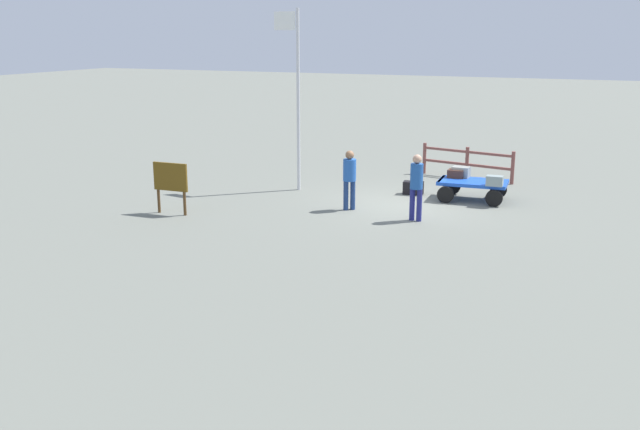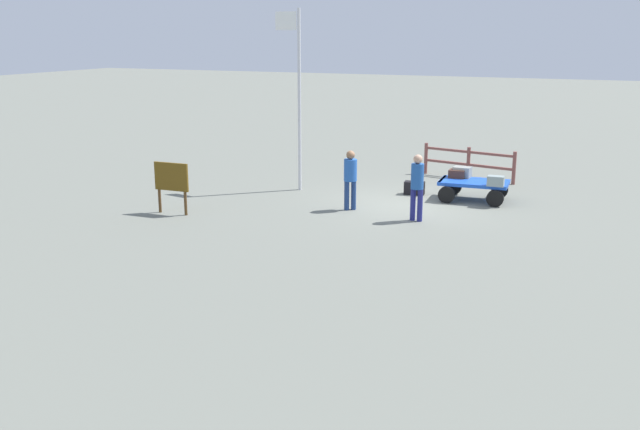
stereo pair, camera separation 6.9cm
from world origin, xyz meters
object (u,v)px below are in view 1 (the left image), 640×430
Objects in this scene: signboard at (171,181)px; suitcase_maroon at (495,181)px; luggage_cart at (472,185)px; suitcase_tan at (461,172)px; worker_lead at (416,182)px; suitcase_grey at (413,188)px; worker_trailing at (350,175)px; flagpole at (296,87)px; suitcase_olive at (456,174)px.

suitcase_maroon is at bearing -151.02° from signboard.
luggage_cart is 0.65m from suitcase_tan.
suitcase_tan is at bearing -142.16° from signboard.
luggage_cart is at bearing -145.92° from signboard.
signboard is at bearing 16.95° from worker_lead.
suitcase_maroon reaches higher than suitcase_grey.
worker_lead is at bearing 168.16° from worker_trailing.
worker_trailing is at bearing 29.27° from suitcase_maroon.
suitcase_tan is 0.10× the size of flagpole.
flagpole reaches higher than signboard.
suitcase_olive reaches higher than luggage_cart.
worker_lead is 0.32× the size of flagpole.
flagpole is 5.09m from signboard.
flagpole reaches higher than suitcase_olive.
worker_lead reaches higher than suitcase_olive.
suitcase_maroon is 0.09× the size of flagpole.
suitcase_maroon is 0.33× the size of signboard.
flagpole reaches higher than suitcase_grey.
flagpole is (5.38, 0.70, 2.76)m from luggage_cart.
flagpole is at bearing 12.18° from suitcase_grey.
luggage_cart reaches higher than suitcase_grey.
suitcase_maroon is 2.95m from worker_lead.
worker_lead reaches higher than luggage_cart.
flagpole is (4.84, 0.97, 2.49)m from suitcase_olive.
flagpole is at bearing -113.48° from signboard.
suitcase_grey is 7.36m from signboard.
worker_trailing is 1.18× the size of signboard.
suitcase_maroon is at bearing -123.08° from worker_lead.
signboard reaches higher than suitcase_olive.
worker_lead is at bearing 84.12° from suitcase_olive.
worker_trailing reaches higher than suitcase_tan.
flagpole is 3.90× the size of signboard.
suitcase_tan is at bearing -37.09° from suitcase_maroon.
luggage_cart is at bearing 153.69° from suitcase_olive.
suitcase_tan is (-0.12, -0.12, 0.04)m from suitcase_olive.
worker_lead is (-0.92, 3.02, 0.83)m from suitcase_grey.
signboard is (6.32, 1.93, -0.10)m from worker_lead.
suitcase_tan is at bearing -42.53° from luggage_cart.
worker_lead is 1.25× the size of signboard.
signboard is at bearing 37.70° from suitcase_olive.
suitcase_maroon is 0.28× the size of worker_trailing.
suitcase_olive is at bearing -95.88° from worker_lead.
suitcase_maroon is at bearing -177.98° from flagpole.
worker_lead reaches higher than signboard.
worker_trailing is (2.91, 2.52, 0.55)m from luggage_cart.
luggage_cart is 4.33× the size of suitcase_maroon.
suitcase_olive is 0.29× the size of worker_trailing.
worker_lead is (1.60, 2.46, 0.30)m from suitcase_maroon.
suitcase_maroon is 0.27× the size of worker_lead.
signboard is at bearing 66.52° from flagpole.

